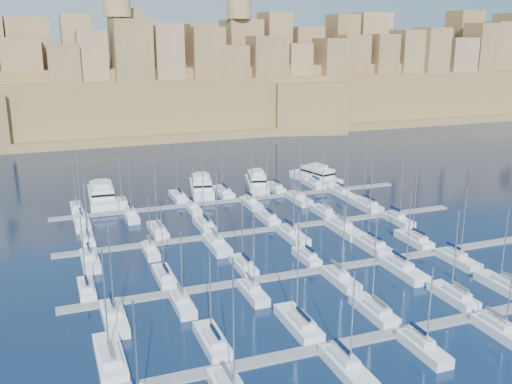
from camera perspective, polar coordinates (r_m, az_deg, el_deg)
name	(u,v)px	position (r m, az deg, el deg)	size (l,w,h in m)	color
ground	(293,246)	(105.96, 3.70, -5.45)	(600.00, 600.00, 0.00)	black
pontoon_near	(400,332)	(79.05, 14.19, -13.41)	(84.00, 2.00, 0.40)	slate
pontoon_mid_near	(323,270)	(95.90, 6.68, -7.71)	(84.00, 2.00, 0.40)	slate
pontoon_mid_far	(272,229)	(114.50, 1.64, -3.70)	(84.00, 2.00, 0.40)	slate
pontoon_far	(237,200)	(134.14, -1.93, -0.82)	(84.00, 2.00, 0.40)	slate
sailboat_0	(110,358)	(72.42, -14.39, -15.79)	(3.14, 10.46, 14.54)	white
sailboat_1	(213,341)	(73.82, -4.35, -14.68)	(2.76, 9.20, 12.80)	white
sailboat_2	(299,323)	(77.84, 4.29, -12.95)	(3.00, 10.00, 16.11)	white
sailboat_3	(374,310)	(82.54, 11.73, -11.52)	(2.77, 9.22, 14.66)	white
sailboat_4	(454,296)	(89.85, 19.16, -9.78)	(2.67, 8.91, 13.98)	white
sailboat_5	(503,285)	(96.02, 23.45, -8.57)	(2.84, 9.47, 13.55)	white
sailboat_8	(347,367)	(69.49, 9.12, -16.93)	(2.81, 9.37, 13.25)	white
sailboat_9	(423,348)	(75.24, 16.39, -14.71)	(2.50, 8.33, 11.81)	white
sailboat_10	(502,331)	(82.22, 23.35, -12.67)	(2.66, 8.87, 12.17)	white
sailboat_12	(87,289)	(90.73, -16.57, -9.32)	(2.32, 7.75, 12.40)	white
sailboat_13	(165,277)	(92.40, -9.13, -8.37)	(2.57, 8.58, 12.40)	white
sailboat_14	(244,266)	(95.47, -1.24, -7.37)	(2.49, 8.30, 12.32)	white
sailboat_15	(307,257)	(99.33, 5.10, -6.50)	(2.31, 7.69, 12.11)	white
sailboat_16	(370,244)	(106.62, 11.34, -5.15)	(3.14, 10.48, 16.45)	white
sailboat_17	(414,240)	(111.03, 15.53, -4.61)	(2.74, 9.12, 14.19)	white
sailboat_18	(114,318)	(81.32, -14.02, -12.09)	(2.98, 9.93, 15.17)	white
sailboat_19	(182,303)	(83.53, -7.39, -11.00)	(2.40, 8.01, 11.93)	white
sailboat_20	(253,292)	(86.24, -0.32, -9.97)	(2.43, 8.11, 12.52)	white
sailboat_21	(340,279)	(91.52, 8.42, -8.58)	(2.68, 8.93, 13.14)	white
sailboat_22	(403,270)	(96.79, 14.53, -7.54)	(3.03, 10.09, 14.10)	white
sailboat_23	(458,259)	(103.77, 19.53, -6.37)	(2.72, 9.06, 14.06)	white
sailboat_24	(88,240)	(111.27, -16.48, -4.65)	(2.33, 7.78, 11.94)	white
sailboat_25	(158,231)	(113.41, -9.78, -3.82)	(2.76, 9.19, 15.21)	white
sailboat_26	(205,225)	(115.46, -5.16, -3.30)	(2.79, 9.29, 15.43)	white
sailboat_27	(268,218)	(119.31, 1.16, -2.62)	(2.61, 8.69, 14.64)	white
sailboat_28	(323,212)	(124.44, 6.73, -1.96)	(2.56, 8.54, 14.38)	white
sailboat_29	(365,205)	(130.70, 10.85, -1.27)	(3.25, 10.85, 16.56)	white
sailboat_30	(90,260)	(101.51, -16.26, -6.57)	(2.83, 9.43, 15.52)	white
sailboat_31	(150,251)	(103.54, -10.52, -5.78)	(2.22, 7.40, 10.89)	white
sailboat_32	(217,244)	(104.89, -3.96, -5.24)	(2.99, 9.96, 14.62)	white
sailboat_33	(292,235)	(109.69, 3.62, -4.29)	(3.11, 10.35, 14.84)	white
sailboat_34	(344,228)	(114.19, 8.75, -3.63)	(3.30, 10.99, 15.91)	white
sailboat_35	(398,219)	(122.00, 14.01, -2.68)	(2.61, 8.70, 14.28)	white
sailboat_36	(76,208)	(132.27, -17.51, -1.55)	(2.40, 7.99, 11.63)	white
sailboat_37	(122,204)	(133.05, -13.25, -1.14)	(2.40, 7.99, 12.09)	white
sailboat_38	(179,197)	(135.87, -7.76, -0.50)	(2.82, 9.41, 14.23)	white
sailboat_39	(223,192)	(138.89, -3.29, -0.02)	(2.98, 9.92, 15.38)	white
sailboat_40	(275,188)	(142.84, 1.89, 0.41)	(2.65, 8.84, 11.96)	white
sailboat_41	(314,184)	(147.18, 5.78, 0.80)	(2.64, 8.81, 14.37)	white
sailboat_42	(82,222)	(122.00, -17.03, -2.90)	(2.98, 9.95, 15.77)	white
sailboat_43	(131,216)	(123.72, -12.38, -2.33)	(2.46, 8.20, 13.19)	white
sailboat_44	(193,209)	(126.52, -6.29, -1.68)	(2.26, 7.54, 10.38)	white
sailboat_45	(251,203)	(129.70, -0.48, -1.14)	(2.66, 8.88, 13.10)	white
sailboat_46	(298,199)	(133.58, 4.26, -0.68)	(2.95, 9.84, 14.43)	white
sailboat_47	(343,194)	(139.04, 8.67, -0.17)	(2.82, 9.41, 14.59)	white
motor_yacht_a	(102,194)	(138.05, -15.17, -0.23)	(6.71, 19.60, 5.25)	white
motor_yacht_b	(201,186)	(141.05, -5.47, 0.58)	(8.47, 17.77, 5.25)	white
motor_yacht_c	(257,182)	(144.60, 0.08, 1.02)	(8.40, 16.14, 5.25)	white
motor_yacht_d	(316,176)	(151.63, 6.06, 1.61)	(8.81, 16.94, 5.25)	white
fortified_city	(142,91)	(249.73, -11.32, 9.86)	(460.00, 108.95, 59.52)	brown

